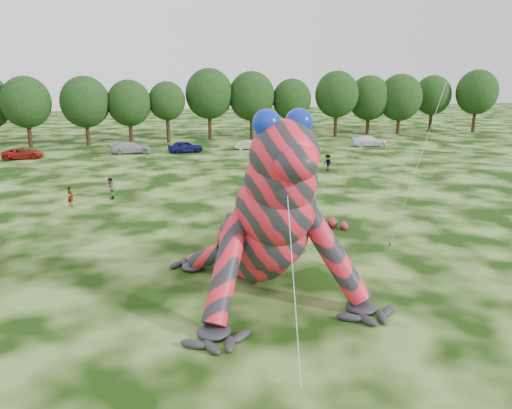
{
  "coord_description": "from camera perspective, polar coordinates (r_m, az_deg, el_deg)",
  "views": [
    {
      "loc": [
        -4.4,
        -16.39,
        10.33
      ],
      "look_at": [
        1.3,
        6.15,
        4.0
      ],
      "focal_mm": 35.0,
      "sensor_mm": 36.0,
      "label": 1
    }
  ],
  "objects": [
    {
      "name": "tree_10",
      "position": [
        76.06,
        -5.34,
        11.34
      ],
      "size": [
        7.09,
        6.38,
        10.5
      ],
      "primitive_type": null,
      "color": "black",
      "rests_on": "ground"
    },
    {
      "name": "spectator_3",
      "position": [
        53.16,
        6.58,
        4.91
      ],
      "size": [
        1.13,
        0.86,
        1.79
      ],
      "primitive_type": "imported",
      "rotation": [
        0.0,
        0.0,
        2.68
      ],
      "color": "gray",
      "rests_on": "ground"
    },
    {
      "name": "spectator_2",
      "position": [
        52.9,
        8.19,
        4.76
      ],
      "size": [
        1.02,
        1.26,
        1.71
      ],
      "primitive_type": "imported",
      "rotation": [
        0.0,
        0.0,
        5.12
      ],
      "color": "gray",
      "rests_on": "ground"
    },
    {
      "name": "car_4",
      "position": [
        64.69,
        -8.08,
        6.56
      ],
      "size": [
        4.61,
        2.41,
        1.5
      ],
      "primitive_type": "imported",
      "rotation": [
        0.0,
        0.0,
        1.72
      ],
      "color": "#0F124D",
      "rests_on": "ground"
    },
    {
      "name": "spectator_5",
      "position": [
        36.15,
        5.62,
        -0.01
      ],
      "size": [
        1.7,
        0.9,
        1.75
      ],
      "primitive_type": "imported",
      "rotation": [
        0.0,
        0.0,
        3.39
      ],
      "color": "gray",
      "rests_on": "ground"
    },
    {
      "name": "car_3",
      "position": [
        65.48,
        -14.14,
        6.34
      ],
      "size": [
        5.13,
        2.34,
        1.46
      ],
      "primitive_type": "imported",
      "rotation": [
        0.0,
        0.0,
        1.63
      ],
      "color": "#A3A7AC",
      "rests_on": "ground"
    },
    {
      "name": "tree_13",
      "position": [
        80.17,
        9.18,
        11.27
      ],
      "size": [
        6.83,
        6.15,
        10.13
      ],
      "primitive_type": null,
      "color": "black",
      "rests_on": "ground"
    },
    {
      "name": "inflatable_gecko",
      "position": [
        24.92,
        -0.6,
        1.52
      ],
      "size": [
        16.18,
        18.76,
        8.85
      ],
      "primitive_type": null,
      "rotation": [
        0.0,
        0.0,
        0.07
      ],
      "color": "red",
      "rests_on": "ground"
    },
    {
      "name": "car_6",
      "position": [
        67.12,
        4.62,
        6.89
      ],
      "size": [
        4.72,
        2.22,
        1.31
      ],
      "primitive_type": "imported",
      "rotation": [
        0.0,
        0.0,
        1.58
      ],
      "color": "#252527",
      "rests_on": "ground"
    },
    {
      "name": "tree_6",
      "position": [
        74.46,
        -24.69,
        9.57
      ],
      "size": [
        6.52,
        5.86,
        9.49
      ],
      "primitive_type": null,
      "color": "black",
      "rests_on": "ground"
    },
    {
      "name": "tree_14",
      "position": [
        84.3,
        12.77,
        11.04
      ],
      "size": [
        6.82,
        6.14,
        9.4
      ],
      "primitive_type": null,
      "color": "black",
      "rests_on": "ground"
    },
    {
      "name": "spectator_0",
      "position": [
        41.21,
        -20.46,
        0.89
      ],
      "size": [
        0.69,
        0.68,
        1.6
      ],
      "primitive_type": "imported",
      "rotation": [
        0.0,
        0.0,
        2.38
      ],
      "color": "gray",
      "rests_on": "ground"
    },
    {
      "name": "spectator_1",
      "position": [
        42.43,
        -16.3,
        1.75
      ],
      "size": [
        0.75,
        0.92,
        1.77
      ],
      "primitive_type": "imported",
      "rotation": [
        0.0,
        0.0,
        4.8
      ],
      "color": "gray",
      "rests_on": "ground"
    },
    {
      "name": "tree_11",
      "position": [
        76.95,
        -0.5,
        11.28
      ],
      "size": [
        7.01,
        6.31,
        10.07
      ],
      "primitive_type": null,
      "color": "black",
      "rests_on": "ground"
    },
    {
      "name": "tree_12",
      "position": [
        78.27,
        4.1,
        10.91
      ],
      "size": [
        5.99,
        5.39,
        8.97
      ],
      "primitive_type": null,
      "color": "black",
      "rests_on": "ground"
    },
    {
      "name": "tree_15",
      "position": [
        85.84,
        16.11,
        10.97
      ],
      "size": [
        7.17,
        6.45,
        9.63
      ],
      "primitive_type": null,
      "color": "black",
      "rests_on": "ground"
    },
    {
      "name": "car_5",
      "position": [
        66.6,
        -0.78,
        6.85
      ],
      "size": [
        3.95,
        1.95,
        1.25
      ],
      "primitive_type": "imported",
      "rotation": [
        0.0,
        0.0,
        1.4
      ],
      "color": "#B8B1A8",
      "rests_on": "ground"
    },
    {
      "name": "tree_9",
      "position": [
        74.18,
        -10.09,
        10.37
      ],
      "size": [
        5.27,
        4.74,
        8.68
      ],
      "primitive_type": null,
      "color": "black",
      "rests_on": "ground"
    },
    {
      "name": "tree_17",
      "position": [
        92.41,
        23.85,
        10.75
      ],
      "size": [
        6.98,
        6.28,
        10.3
      ],
      "primitive_type": null,
      "color": "black",
      "rests_on": "ground"
    },
    {
      "name": "ground",
      "position": [
        19.87,
        0.74,
        -16.1
      ],
      "size": [
        240.0,
        240.0,
        0.0
      ],
      "primitive_type": "plane",
      "color": "#16330A",
      "rests_on": "ground"
    },
    {
      "name": "tree_7",
      "position": [
        73.63,
        -18.88,
        10.07
      ],
      "size": [
        6.68,
        6.01,
        9.48
      ],
      "primitive_type": null,
      "color": "black",
      "rests_on": "ground"
    },
    {
      "name": "tree_8",
      "position": [
        73.61,
        -14.24,
        10.21
      ],
      "size": [
        6.14,
        5.53,
        8.94
      ],
      "primitive_type": null,
      "color": "black",
      "rests_on": "ground"
    },
    {
      "name": "car_2",
      "position": [
        65.6,
        -25.09,
        5.3
      ],
      "size": [
        4.68,
        2.27,
        1.28
      ],
      "primitive_type": "imported",
      "rotation": [
        0.0,
        0.0,
        1.6
      ],
      "color": "maroon",
      "rests_on": "ground"
    },
    {
      "name": "tree_16",
      "position": [
        90.87,
        19.47,
        10.82
      ],
      "size": [
        6.26,
        5.63,
        9.37
      ],
      "primitive_type": null,
      "color": "black",
      "rests_on": "ground"
    },
    {
      "name": "car_7",
      "position": [
        71.12,
        12.75,
        7.11
      ],
      "size": [
        5.26,
        2.44,
        1.49
      ],
      "primitive_type": "imported",
      "rotation": [
        0.0,
        0.0,
        1.5
      ],
      "color": "white",
      "rests_on": "ground"
    }
  ]
}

